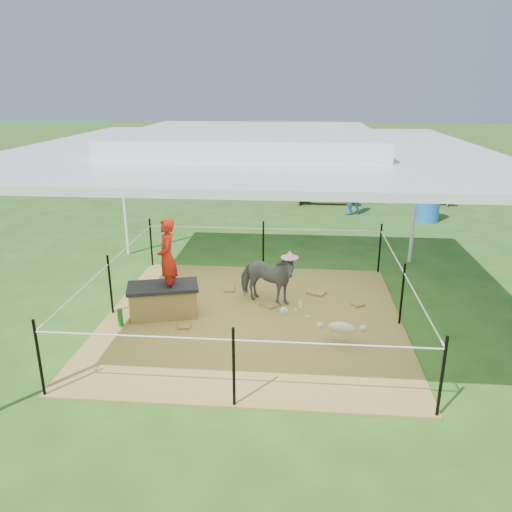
# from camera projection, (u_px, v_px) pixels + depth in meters

# --- Properties ---
(ground) EXTENTS (90.00, 90.00, 0.00)m
(ground) POSITION_uv_depth(u_px,v_px,m) (253.00, 320.00, 7.81)
(ground) COLOR #2D5919
(ground) RESTS_ON ground
(hay_patch) EXTENTS (4.60, 4.60, 0.03)m
(hay_patch) POSITION_uv_depth(u_px,v_px,m) (253.00, 319.00, 7.81)
(hay_patch) COLOR brown
(hay_patch) RESTS_ON ground
(canopy_tent) EXTENTS (6.30, 6.30, 2.90)m
(canopy_tent) POSITION_uv_depth(u_px,v_px,m) (252.00, 145.00, 6.94)
(canopy_tent) COLOR silver
(canopy_tent) RESTS_ON ground
(rope_fence) EXTENTS (4.54, 4.54, 1.00)m
(rope_fence) POSITION_uv_depth(u_px,v_px,m) (253.00, 281.00, 7.60)
(rope_fence) COLOR black
(rope_fence) RESTS_ON ground
(straw_bale) EXTENTS (1.11, 0.75, 0.45)m
(straw_bale) POSITION_uv_depth(u_px,v_px,m) (164.00, 302.00, 7.83)
(straw_bale) COLOR #9F743A
(straw_bale) RESTS_ON hay_patch
(dark_cloth) EXTENTS (1.19, 0.82, 0.06)m
(dark_cloth) POSITION_uv_depth(u_px,v_px,m) (163.00, 287.00, 7.75)
(dark_cloth) COLOR black
(dark_cloth) RESTS_ON straw_bale
(woman) EXTENTS (0.40, 0.50, 1.22)m
(woman) POSITION_uv_depth(u_px,v_px,m) (167.00, 251.00, 7.56)
(woman) COLOR red
(woman) RESTS_ON straw_bale
(green_bottle) EXTENTS (0.10, 0.10, 0.28)m
(green_bottle) POSITION_uv_depth(u_px,v_px,m) (120.00, 318.00, 7.48)
(green_bottle) COLOR #19741D
(green_bottle) RESTS_ON hay_patch
(pony) EXTENTS (1.15, 0.82, 0.89)m
(pony) POSITION_uv_depth(u_px,v_px,m) (267.00, 278.00, 8.19)
(pony) COLOR #4F4F54
(pony) RESTS_ON hay_patch
(pink_hat) EXTENTS (0.28, 0.28, 0.13)m
(pink_hat) POSITION_uv_depth(u_px,v_px,m) (267.00, 249.00, 8.02)
(pink_hat) COLOR pink
(pink_hat) RESTS_ON pony
(foal) EXTENTS (1.08, 0.77, 0.54)m
(foal) POSITION_uv_depth(u_px,v_px,m) (342.00, 326.00, 6.95)
(foal) COLOR beige
(foal) RESTS_ON hay_patch
(trash_barrel) EXTENTS (0.75, 0.75, 0.97)m
(trash_barrel) POSITION_uv_depth(u_px,v_px,m) (428.00, 203.00, 13.39)
(trash_barrel) COLOR blue
(trash_barrel) RESTS_ON ground
(picnic_table_near) EXTENTS (1.94, 1.41, 0.80)m
(picnic_table_near) POSITION_uv_depth(u_px,v_px,m) (323.00, 189.00, 15.64)
(picnic_table_near) COLOR brown
(picnic_table_near) RESTS_ON ground
(picnic_table_far) EXTENTS (1.87, 1.58, 0.67)m
(picnic_table_far) POSITION_uv_depth(u_px,v_px,m) (428.00, 191.00, 15.70)
(picnic_table_far) COLOR #52321C
(picnic_table_far) RESTS_ON ground
(distant_person) EXTENTS (0.73, 0.66, 1.23)m
(distant_person) POSITION_uv_depth(u_px,v_px,m) (351.00, 193.00, 14.09)
(distant_person) COLOR #3580C9
(distant_person) RESTS_ON ground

